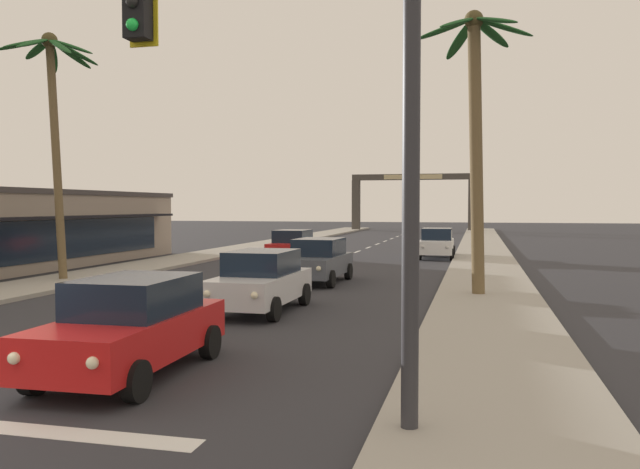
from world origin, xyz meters
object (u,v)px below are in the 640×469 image
object	(u,v)px
sedan_third_in_queue	(261,281)
sedan_lead_at_stop_bar	(132,325)
town_gateway_arch	(413,194)
storefront_strip_left	(2,229)
sedan_oncoming_far	(293,246)
palm_left_second	(53,96)
traffic_signal_mast	(146,51)
sedan_parked_nearest_kerb	(437,243)
palm_right_second	(476,110)
sedan_fifth_in_queue	(318,260)

from	to	relation	value
sedan_third_in_queue	sedan_lead_at_stop_bar	bearing A→B (deg)	-89.79
town_gateway_arch	storefront_strip_left	bearing A→B (deg)	-104.84
sedan_oncoming_far	palm_left_second	size ratio (longest dim) A/B	0.47
traffic_signal_mast	sedan_parked_nearest_kerb	distance (m)	28.90
sedan_lead_at_stop_bar	sedan_third_in_queue	size ratio (longest dim) A/B	1.00
palm_left_second	palm_right_second	distance (m)	15.69
sedan_oncoming_far	storefront_strip_left	world-z (taller)	storefront_strip_left
sedan_oncoming_far	town_gateway_arch	bearing A→B (deg)	87.61
palm_left_second	palm_right_second	xyz separation A→B (m)	(15.64, -0.58, -1.15)
sedan_parked_nearest_kerb	palm_right_second	size ratio (longest dim) A/B	0.49
sedan_lead_at_stop_bar	sedan_fifth_in_queue	world-z (taller)	same
palm_left_second	storefront_strip_left	size ratio (longest dim) A/B	0.42
sedan_fifth_in_queue	palm_right_second	bearing A→B (deg)	-25.47
sedan_fifth_in_queue	traffic_signal_mast	bearing A→B (deg)	-84.58
sedan_lead_at_stop_bar	palm_right_second	bearing A→B (deg)	62.73
sedan_parked_nearest_kerb	palm_right_second	xyz separation A→B (m)	(2.10, -15.52, 5.09)
sedan_lead_at_stop_bar	storefront_strip_left	distance (m)	21.61
sedan_parked_nearest_kerb	town_gateway_arch	size ratio (longest dim) A/B	0.31
sedan_lead_at_stop_bar	town_gateway_arch	distance (m)	66.91
traffic_signal_mast	storefront_strip_left	size ratio (longest dim) A/B	0.51
palm_left_second	town_gateway_arch	bearing A→B (deg)	81.47
sedan_third_in_queue	palm_left_second	world-z (taller)	palm_left_second
sedan_fifth_in_queue	palm_right_second	world-z (taller)	palm_right_second
sedan_parked_nearest_kerb	palm_left_second	distance (m)	21.10
sedan_fifth_in_queue	sedan_parked_nearest_kerb	bearing A→B (deg)	73.94
sedan_third_in_queue	traffic_signal_mast	bearing A→B (deg)	-80.83
sedan_third_in_queue	palm_left_second	bearing A→B (deg)	154.56
sedan_lead_at_stop_bar	sedan_parked_nearest_kerb	distance (m)	26.79
storefront_strip_left	palm_left_second	bearing A→B (deg)	-33.51
sedan_oncoming_far	sedan_fifth_in_queue	bearing A→B (deg)	-67.95
sedan_lead_at_stop_bar	sedan_fifth_in_queue	xyz separation A→B (m)	(-0.09, 13.78, 0.00)
traffic_signal_mast	palm_left_second	world-z (taller)	palm_left_second
storefront_strip_left	town_gateway_arch	xyz separation A→B (m)	(13.67, 51.61, 2.49)
sedan_third_in_queue	sedan_oncoming_far	size ratio (longest dim) A/B	1.00
sedan_oncoming_far	storefront_strip_left	size ratio (longest dim) A/B	0.20
palm_left_second	sedan_third_in_queue	bearing A→B (deg)	-25.44
sedan_lead_at_stop_bar	sedan_third_in_queue	distance (m)	6.89
traffic_signal_mast	palm_right_second	size ratio (longest dim) A/B	1.26
traffic_signal_mast	sedan_third_in_queue	world-z (taller)	traffic_signal_mast
traffic_signal_mast	palm_right_second	xyz separation A→B (m)	(4.28, 13.00, 0.93)
sedan_third_in_queue	palm_right_second	distance (m)	8.70
palm_right_second	storefront_strip_left	world-z (taller)	palm_right_second
sedan_fifth_in_queue	storefront_strip_left	size ratio (longest dim) A/B	0.20
sedan_lead_at_stop_bar	sedan_parked_nearest_kerb	bearing A→B (deg)	82.31
sedan_third_in_queue	sedan_parked_nearest_kerb	distance (m)	19.99
sedan_third_in_queue	sedan_parked_nearest_kerb	xyz separation A→B (m)	(3.61, 19.66, 0.00)
sedan_fifth_in_queue	storefront_strip_left	world-z (taller)	storefront_strip_left
storefront_strip_left	sedan_fifth_in_queue	bearing A→B (deg)	-5.25
town_gateway_arch	sedan_parked_nearest_kerb	bearing A→B (deg)	-82.55
sedan_oncoming_far	palm_left_second	world-z (taller)	palm_left_second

